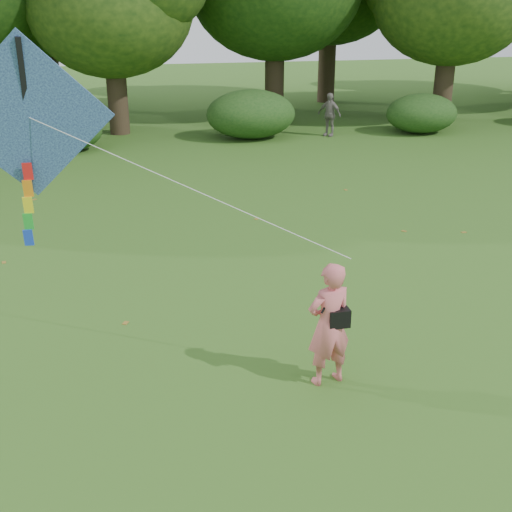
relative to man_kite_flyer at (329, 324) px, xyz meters
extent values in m
plane|color=#265114|center=(-0.29, -0.71, -0.92)|extent=(100.00, 100.00, 0.00)
imported|color=#E1696E|center=(0.00, 0.00, 0.00)|extent=(0.74, 0.57, 1.83)
imported|color=gray|center=(5.84, 16.93, -0.07)|extent=(0.98, 1.01, 1.70)
cube|color=black|center=(0.12, -0.03, 0.11)|extent=(0.30, 0.20, 0.26)
cylinder|color=black|center=(0.00, -0.04, 0.46)|extent=(0.33, 0.14, 0.47)
cube|color=#245FA0|center=(-3.87, 2.36, 2.61)|extent=(2.47, 0.41, 2.44)
cube|color=black|center=(-3.87, 2.39, 2.61)|extent=(0.16, 0.54, 2.22)
cylinder|color=white|center=(-1.81, 1.16, 1.79)|extent=(4.13, 2.42, 1.64)
cube|color=red|center=(-3.97, 2.38, 1.80)|extent=(0.14, 0.06, 0.26)
cube|color=orange|center=(-4.00, 2.38, 1.54)|extent=(0.14, 0.06, 0.26)
cube|color=yellow|center=(-4.03, 2.38, 1.28)|extent=(0.14, 0.06, 0.26)
cube|color=green|center=(-4.06, 2.38, 1.02)|extent=(0.14, 0.06, 0.26)
cube|color=blue|center=(-4.09, 2.38, 0.76)|extent=(0.14, 0.06, 0.26)
cylinder|color=#3A2D1E|center=(-2.29, 19.29, 0.66)|extent=(0.80, 0.80, 3.15)
ellipsoid|color=#1E3F11|center=(-2.29, 19.29, 3.99)|extent=(6.40, 6.40, 5.44)
cylinder|color=#3A2D1E|center=(4.71, 21.29, 0.92)|extent=(0.86, 0.86, 3.67)
cylinder|color=#3A2D1E|center=(11.71, 18.79, 0.80)|extent=(0.83, 0.83, 3.43)
cylinder|color=#3A2D1E|center=(-5.29, 26.79, 0.83)|extent=(0.84, 0.84, 3.50)
cylinder|color=#3A2D1E|center=(8.71, 25.79, 1.10)|extent=(0.90, 0.90, 4.02)
ellipsoid|color=#264919|center=(-4.29, 16.39, -0.20)|extent=(2.66, 2.09, 1.42)
ellipsoid|color=#264919|center=(2.71, 17.19, 0.02)|extent=(3.50, 2.75, 1.88)
ellipsoid|color=#264919|center=(9.71, 16.69, -0.13)|extent=(2.94, 2.31, 1.58)
cube|color=olive|center=(-4.89, 10.34, -0.91)|extent=(0.14, 0.14, 0.01)
cube|color=olive|center=(0.67, 7.34, -0.91)|extent=(0.14, 0.14, 0.01)
cube|color=olive|center=(-2.74, 2.45, -0.91)|extent=(0.13, 0.14, 0.01)
cube|color=olive|center=(3.86, 5.68, -0.91)|extent=(0.14, 0.14, 0.01)
cube|color=olive|center=(-5.11, 5.75, -0.91)|extent=(0.10, 0.13, 0.01)
cube|color=olive|center=(5.20, 5.29, -0.91)|extent=(0.12, 0.09, 0.01)
cube|color=olive|center=(3.76, 9.34, -0.91)|extent=(0.10, 0.13, 0.01)
camera|label=1|loc=(-2.75, -7.45, 4.18)|focal=45.00mm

